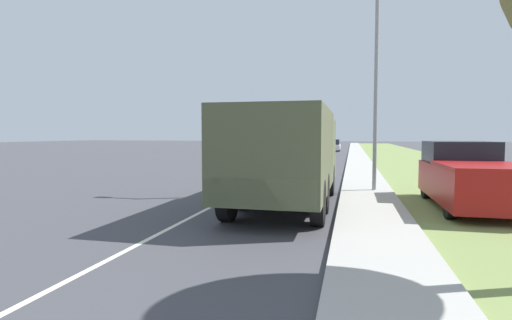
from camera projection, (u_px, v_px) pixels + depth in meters
The scene contains 11 objects.
ground_plane at pixel (309, 157), 38.01m from camera, with size 180.00×180.00×0.00m, color #424247.
lane_centre_stripe at pixel (309, 157), 38.01m from camera, with size 0.12×120.00×0.00m.
sidewalk_right at pixel (358, 157), 36.95m from camera, with size 1.80×120.00×0.12m.
grass_strip_right at pixel (408, 158), 35.93m from camera, with size 7.00×120.00×0.02m.
military_truck at pixel (287, 153), 11.50m from camera, with size 2.48×7.17×2.77m.
car_nearest_ahead at pixel (310, 158), 23.64m from camera, with size 1.75×4.65×1.56m.
car_second_ahead at pixel (276, 152), 33.28m from camera, with size 1.80×4.27×1.36m.
car_third_ahead at pixel (296, 148), 42.26m from camera, with size 1.85×4.39×1.60m.
car_fourth_ahead at pixel (333, 146), 50.84m from camera, with size 1.71×4.31×1.48m.
pickup_truck at pixel (470, 176), 11.41m from camera, with size 2.05×5.02×1.87m.
lamp_post at pixel (371, 52), 14.06m from camera, with size 1.69×0.24×8.36m.
Camera 1 is at (3.95, 1.92, 2.10)m, focal length 28.00 mm.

